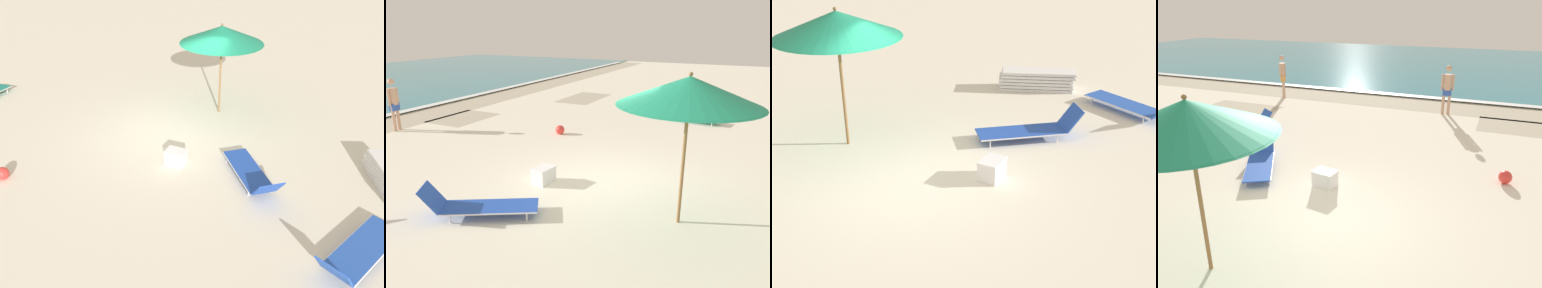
# 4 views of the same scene
# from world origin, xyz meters

# --- Properties ---
(ground_plane) EXTENTS (60.00, 60.00, 0.16)m
(ground_plane) POSITION_xyz_m (0.00, 0.01, -0.08)
(ground_plane) COLOR silver
(beach_umbrella) EXTENTS (2.40, 2.40, 2.70)m
(beach_umbrella) POSITION_xyz_m (-0.92, -1.73, 2.38)
(beach_umbrella) COLOR olive
(beach_umbrella) RESTS_ON ground_plane
(lounger_stack) EXTENTS (1.04, 2.00, 0.49)m
(lounger_stack) POSITION_xyz_m (-5.40, 1.10, 0.25)
(lounger_stack) COLOR white
(lounger_stack) RESTS_ON ground_plane
(sun_lounger_under_umbrella) EXTENTS (1.58, 2.12, 0.62)m
(sun_lounger_under_umbrella) POSITION_xyz_m (-2.36, 1.65, 0.22)
(sun_lounger_under_umbrella) COLOR blue
(sun_lounger_under_umbrella) RESTS_ON ground_plane
(sun_lounger_beside_umbrella) EXTENTS (1.71, 2.16, 0.63)m
(sun_lounger_beside_umbrella) POSITION_xyz_m (-4.45, 3.50, 0.22)
(sun_lounger_beside_umbrella) COLOR blue
(sun_lounger_beside_umbrella) RESTS_ON ground_plane
(cooler_box) EXTENTS (0.55, 0.42, 0.37)m
(cooler_box) POSITION_xyz_m (-0.49, 1.38, 0.19)
(cooler_box) COLOR white
(cooler_box) RESTS_ON ground_plane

